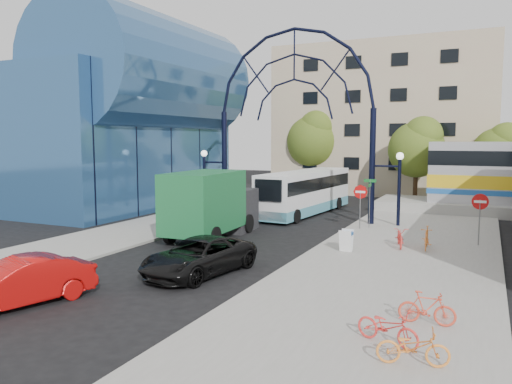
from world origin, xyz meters
The scene contains 22 objects.
ground centered at (0.00, 0.00, 0.00)m, with size 120.00×120.00×0.00m, color black.
sidewalk_east centered at (8.00, 4.00, 0.06)m, with size 8.00×56.00×0.12m, color gray.
plaza_west centered at (-6.50, 6.00, 0.06)m, with size 5.00×50.00×0.12m, color gray.
gateway_arch centered at (0.00, 14.00, 8.56)m, with size 13.64×0.44×12.10m.
stop_sign centered at (4.80, 12.00, 1.99)m, with size 0.80×0.07×2.50m.
do_not_enter_sign centered at (11.00, 10.00, 1.98)m, with size 0.76×0.07×2.48m.
street_name_sign centered at (5.20, 12.60, 2.13)m, with size 0.70×0.70×2.80m.
sandwich_board centered at (5.60, 5.98, 0.74)m, with size 0.55×0.61×0.99m.
transit_hall centered at (-15.30, 15.00, 6.70)m, with size 16.50×18.00×14.50m.
apartment_block centered at (2.00, 34.97, 7.00)m, with size 20.00×12.10×14.00m.
tree_north_a centered at (6.12, 25.93, 4.61)m, with size 4.48×4.48×7.00m.
tree_north_b centered at (-3.88, 29.93, 5.27)m, with size 5.12×5.12×8.00m.
tree_north_c centered at (12.12, 27.93, 4.28)m, with size 4.16×4.16×6.50m.
city_bus centered at (-0.13, 16.78, 1.56)m, with size 3.32×11.00×2.98m.
green_truck centered at (-1.82, 6.77, 1.76)m, with size 3.00×7.11×3.52m.
black_suv centered at (1.35, 0.26, 0.70)m, with size 2.33×5.06×1.41m, color black.
red_sedan centered at (-1.82, -5.21, 0.74)m, with size 1.57×4.51×1.48m, color #B70C0B.
bike_near_a centered at (7.65, 8.00, 0.60)m, with size 0.64×1.83×0.96m, color red.
bike_near_b centered at (8.84, 8.00, 0.65)m, with size 0.49×1.75×1.05m, color orange.
bike_far_a centered at (9.18, -3.67, 0.56)m, with size 0.59×1.68×0.88m, color red.
bike_far_b centered at (9.91, -1.87, 0.58)m, with size 0.43×1.53×0.92m, color #DE442C.
bike_far_c centered at (9.91, -4.61, 0.54)m, with size 0.56×1.61×0.85m, color orange.
Camera 1 is at (11.25, -15.82, 5.18)m, focal length 35.00 mm.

